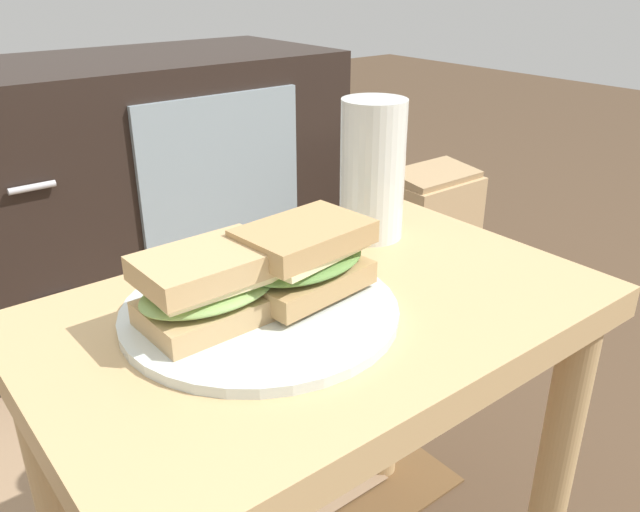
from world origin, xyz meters
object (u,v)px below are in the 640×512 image
Objects in this scene: beer_glass at (372,174)px; tv_cabinet at (130,188)px; sandwich_back at (304,258)px; sandwich_front at (209,287)px; plate at (260,310)px; paper_bag at (430,241)px.

tv_cabinet is at bearing 87.49° from beer_glass.
beer_glass is at bearing -92.51° from tv_cabinet.
sandwich_front is at bearing 172.44° from sandwich_back.
beer_glass reaches higher than tv_cabinet.
plate is at bearing 172.44° from sandwich_back.
tv_cabinet is 6.87× the size of sandwich_back.
beer_glass is (0.17, 0.09, 0.03)m from sandwich_back.
paper_bag is (0.53, -0.45, -0.12)m from tv_cabinet.
plate is at bearing -148.55° from paper_bag.
plate is at bearing -7.56° from sandwich_front.
plate reaches higher than paper_bag.
beer_glass reaches higher than plate.
paper_bag is at bearing 29.63° from sandwich_front.
tv_cabinet is at bearing 72.02° from sandwich_front.
beer_glass is 0.79m from paper_bag.
plate is 1.58× the size of beer_glass.
plate is 0.06m from sandwich_front.
tv_cabinet is at bearing 139.72° from paper_bag.
paper_bag is at bearing -40.28° from tv_cabinet.
sandwich_back is at bearing -7.56° from sandwich_front.
beer_glass is at bearing 27.58° from sandwich_back.
sandwich_back is (0.05, -0.01, 0.04)m from plate.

